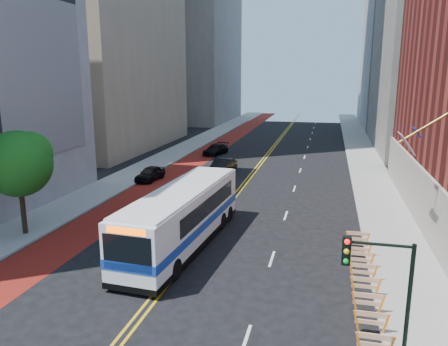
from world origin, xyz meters
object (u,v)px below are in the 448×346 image
(car_b, at_px, (222,167))
(car_c, at_px, (216,149))
(transit_bus, at_px, (183,216))
(street_tree, at_px, (19,161))
(traffic_signal, at_px, (381,284))
(car_a, at_px, (150,174))

(car_b, relative_size, car_c, 1.04)
(transit_bus, height_order, car_b, transit_bus)
(car_b, distance_m, car_c, 11.58)
(street_tree, bearing_deg, car_c, 81.49)
(street_tree, relative_size, transit_bus, 0.50)
(traffic_signal, bearing_deg, car_b, 112.74)
(car_b, bearing_deg, street_tree, -104.96)
(street_tree, xyz_separation_m, transit_bus, (10.53, 0.74, -3.02))
(car_a, distance_m, car_b, 7.57)
(street_tree, height_order, car_a, street_tree)
(transit_bus, bearing_deg, car_c, 104.84)
(street_tree, relative_size, car_b, 1.37)
(car_a, bearing_deg, street_tree, -90.76)
(traffic_signal, bearing_deg, street_tree, 155.18)
(car_a, bearing_deg, transit_bus, -54.21)
(traffic_signal, relative_size, car_c, 1.09)
(transit_bus, relative_size, car_a, 3.30)
(transit_bus, distance_m, car_c, 30.97)
(transit_bus, height_order, car_c, transit_bus)
(traffic_signal, height_order, car_b, traffic_signal)
(car_b, height_order, car_c, car_b)
(street_tree, relative_size, car_a, 1.65)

